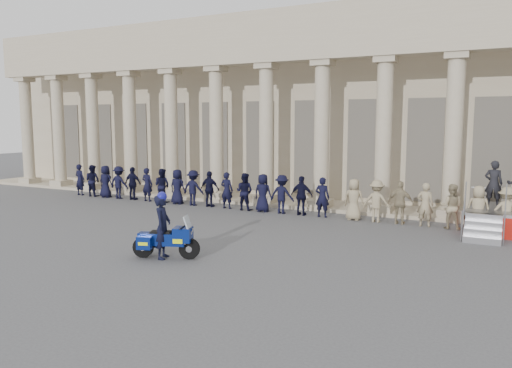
% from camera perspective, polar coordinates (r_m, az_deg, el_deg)
% --- Properties ---
extents(ground, '(90.00, 90.00, 0.00)m').
position_cam_1_polar(ground, '(15.20, -7.70, -7.27)').
color(ground, '#4A4A4C').
rests_on(ground, ground).
extents(building, '(40.00, 12.50, 9.00)m').
position_cam_1_polar(building, '(28.12, 9.70, 8.60)').
color(building, tan).
rests_on(building, ground).
extents(officer_rank, '(21.26, 0.60, 1.60)m').
position_cam_1_polar(officer_rank, '(20.93, 0.44, -1.00)').
color(officer_rank, black).
rests_on(officer_rank, ground).
extents(motorcycle, '(1.83, 1.07, 1.22)m').
position_cam_1_polar(motorcycle, '(14.08, -10.18, -6.28)').
color(motorcycle, black).
rests_on(motorcycle, ground).
extents(rider, '(0.62, 0.75, 1.87)m').
position_cam_1_polar(rider, '(14.02, -10.63, -4.68)').
color(rider, black).
rests_on(rider, ground).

